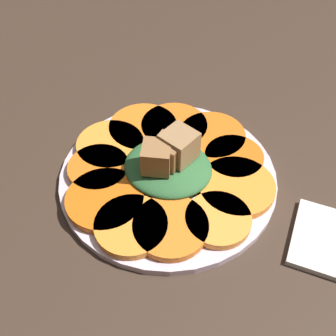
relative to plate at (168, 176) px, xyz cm
name	(u,v)px	position (x,y,z in cm)	size (l,w,h in cm)	color
table_slab	(168,184)	(0.00, 0.00, -1.52)	(120.00, 120.00, 2.00)	#38281E
plate	(168,176)	(0.00, 0.00, 0.00)	(27.30, 27.30, 1.05)	silver
carrot_slice_0	(218,219)	(-8.00, 4.75, 1.05)	(7.58, 7.58, 0.93)	orange
carrot_slice_1	(237,187)	(-8.69, -0.68, 1.05)	(9.32, 9.32, 0.93)	orange
carrot_slice_2	(234,157)	(-7.05, -5.28, 1.05)	(7.59, 7.59, 0.93)	#D76115
carrot_slice_3	(212,136)	(-3.20, -8.08, 1.05)	(9.00, 9.00, 0.93)	orange
carrot_slice_4	(174,126)	(2.24, -7.98, 1.05)	(9.15, 9.15, 0.93)	orange
carrot_slice_5	(143,128)	(6.12, -6.13, 1.05)	(9.42, 9.42, 0.93)	orange
carrot_slice_6	(110,145)	(8.79, -1.44, 1.05)	(8.94, 8.94, 0.93)	orange
carrot_slice_7	(99,168)	(8.32, 2.79, 1.05)	(7.76, 7.76, 0.93)	orange
carrot_slice_8	(105,199)	(5.27, 6.96, 1.05)	(9.30, 9.30, 0.93)	#D45F12
carrot_slice_9	(131,226)	(0.82, 9.17, 1.05)	(8.33, 8.33, 0.93)	orange
carrot_slice_10	(171,227)	(-3.35, 7.68, 1.05)	(8.61, 8.61, 0.93)	orange
center_pile	(168,162)	(0.00, -0.04, 2.69)	(11.03, 9.93, 6.02)	#2D6033
fork	(197,146)	(-1.89, -5.80, 0.78)	(17.85, 8.88, 0.40)	#B2B2B7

